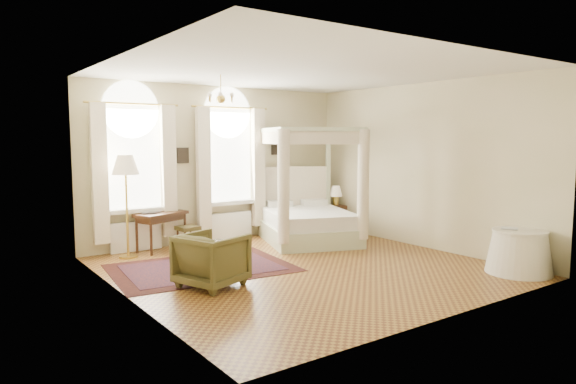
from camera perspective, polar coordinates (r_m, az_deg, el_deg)
name	(u,v)px	position (r m, az deg, el deg)	size (l,w,h in m)	color
ground	(303,267)	(8.88, 1.69, -8.36)	(6.00, 6.00, 0.00)	olive
room_walls	(303,151)	(8.60, 1.73, 4.53)	(6.00, 6.00, 6.00)	beige
window_left	(134,175)	(10.29, -16.71, 1.77)	(1.62, 0.27, 3.29)	white
window_right	(230,171)	(11.14, -6.43, 2.29)	(1.62, 0.27, 3.29)	white
chandelier	(221,97)	(9.15, -7.47, 10.37)	(0.51, 0.45, 0.50)	gold
wall_pictures	(223,153)	(11.16, -7.21, 4.36)	(2.54, 0.03, 0.39)	black
canopy_bed	(308,216)	(10.96, 2.26, -2.68)	(2.44, 2.68, 2.41)	beige
nightstand	(335,218)	(12.24, 5.24, -2.91)	(0.43, 0.39, 0.62)	#351E0E
nightstand_lamp	(336,192)	(12.24, 5.33, -0.03)	(0.31, 0.31, 0.46)	gold
writing_desk	(161,218)	(10.37, -13.92, -2.81)	(1.12, 0.84, 0.75)	#351E0E
laptop	(150,213)	(10.30, -15.13, -2.21)	(0.37, 0.24, 0.03)	black
stool	(188,230)	(10.47, -11.07, -4.14)	(0.43, 0.43, 0.45)	#443B1D
armchair	(212,260)	(7.77, -8.47, -7.45)	(0.86, 0.88, 0.80)	#48421F
coffee_table	(214,245)	(8.95, -8.21, -5.86)	(0.70, 0.58, 0.41)	silver
floor_lamp	(126,170)	(9.80, -17.60, 2.33)	(0.49, 0.49, 1.90)	gold
oriental_rug	(202,268)	(8.94, -9.55, -8.29)	(3.14, 2.41, 0.01)	#3E150F
side_table	(519,252)	(9.25, 24.30, -6.08)	(1.05, 1.05, 0.72)	white
book	(509,229)	(9.08, 23.36, -3.84)	(0.19, 0.25, 0.02)	black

